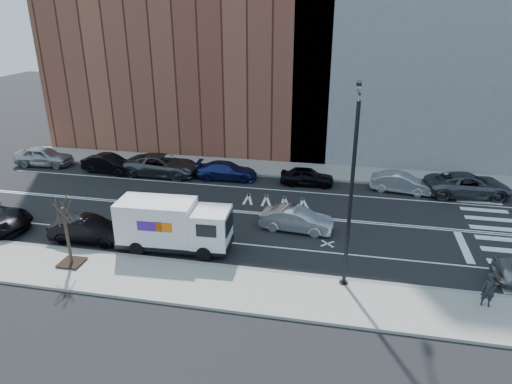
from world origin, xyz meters
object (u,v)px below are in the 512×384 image
at_px(far_parked_b, 109,164).
at_px(driving_sedan, 296,219).
at_px(fedex_van, 173,225).
at_px(far_parked_a, 44,156).
at_px(pedestrian, 489,290).

distance_m(far_parked_b, driving_sedan, 17.76).
bearing_deg(fedex_van, driving_sedan, 27.09).
relative_size(far_parked_b, driving_sedan, 1.04).
xyz_separation_m(far_parked_a, driving_sedan, (22.54, -7.84, -0.10)).
height_order(far_parked_b, pedestrian, pedestrian).
bearing_deg(far_parked_a, pedestrian, -117.08).
height_order(fedex_van, driving_sedan, fedex_van).
distance_m(far_parked_a, driving_sedan, 23.87).
bearing_deg(far_parked_a, fedex_van, -129.05).
distance_m(far_parked_b, pedestrian, 28.75).
bearing_deg(driving_sedan, fedex_van, 125.08).
distance_m(fedex_van, far_parked_a, 19.85).
xyz_separation_m(fedex_van, pedestrian, (15.68, -2.35, -0.53)).
bearing_deg(driving_sedan, far_parked_a, 75.94).
bearing_deg(fedex_van, pedestrian, -11.39).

